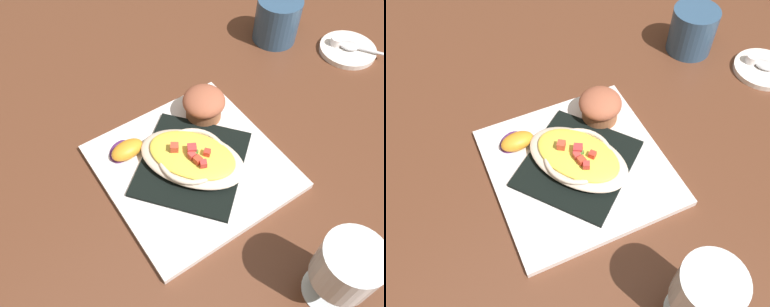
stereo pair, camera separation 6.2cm
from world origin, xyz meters
The scene contains 11 objects.
ground_plane centered at (0.00, 0.00, 0.00)m, with size 2.60×2.60×0.00m, color brown.
square_plate centered at (0.00, 0.00, 0.01)m, with size 0.27×0.27×0.01m, color white.
folded_napkin centered at (0.00, 0.00, 0.02)m, with size 0.16×0.17×0.01m, color black.
gratin_dish centered at (0.00, 0.00, 0.03)m, with size 0.20×0.16×0.04m.
muffin centered at (-0.06, 0.09, 0.04)m, with size 0.07×0.07×0.06m.
orange_garnish centered at (-0.09, -0.06, 0.02)m, with size 0.06×0.07×0.03m.
coffee_mug centered at (-0.11, 0.36, 0.04)m, with size 0.09×0.12×0.09m.
stemmed_glass centered at (0.27, -0.01, 0.08)m, with size 0.08×0.08×0.13m.
creamer_saucer centered at (0.03, 0.43, 0.01)m, with size 0.11×0.11×0.01m, color white.
spoon centered at (0.03, 0.44, 0.02)m, with size 0.09×0.05×0.01m.
creamer_cup_0 centered at (0.00, 0.42, 0.02)m, with size 0.02×0.02×0.02m, color white.
Camera 2 is at (0.30, -0.21, 0.54)m, focal length 37.33 mm.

